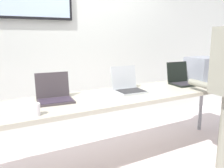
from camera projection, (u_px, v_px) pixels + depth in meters
The scene contains 9 objects.
ground at pixel (117, 166), 2.66m from camera, with size 8.00×8.00×0.04m, color silver.
back_wall at pixel (76, 47), 3.35m from camera, with size 8.00×0.11×2.46m.
workbench at pixel (117, 99), 2.50m from camera, with size 3.40×0.70×0.80m.
equipment_box at pixel (203, 69), 3.27m from camera, with size 0.40×0.37×0.32m.
laptop_station_1 at pixel (54, 95), 2.26m from camera, with size 0.35×0.32×0.26m.
laptop_station_2 at pixel (128, 86), 2.64m from camera, with size 0.32×0.33×0.27m.
laptop_station_3 at pixel (182, 79), 3.02m from camera, with size 0.34×0.34×0.27m.
coffee_mug at pixel (35, 110), 1.84m from camera, with size 0.07×0.07×0.10m.
paper_sheet at pixel (212, 85), 2.96m from camera, with size 0.24×0.32×0.00m.
Camera 1 is at (-1.23, -2.08, 1.41)m, focal length 38.20 mm.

